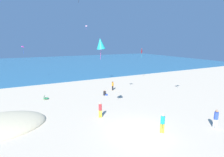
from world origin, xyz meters
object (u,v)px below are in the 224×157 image
object	(u,v)px
beach_chair_far_left	(45,98)
person_3	(113,85)
person_0	(216,118)
person_2	(100,109)
kite_magenta	(23,47)
person_1	(105,93)
kite_red	(142,51)
person_4	(163,122)
kite_teal	(101,44)
kite_pink	(86,26)

from	to	relation	value
beach_chair_far_left	person_3	world-z (taller)	person_3
person_0	person_2	xyz separation A→B (m)	(-8.35, 6.57, -0.07)
kite_magenta	person_1	bearing A→B (deg)	-56.38
person_2	kite_red	xyz separation A→B (m)	(13.66, 12.07, 4.81)
person_4	kite_red	distance (m)	20.49
kite_magenta	kite_teal	bearing A→B (deg)	-73.73
beach_chair_far_left	person_0	world-z (taller)	person_0
person_1	person_4	xyz separation A→B (m)	(0.14, -11.61, 0.70)
person_0	person_2	size ratio (longest dim) A/B	1.08
person_3	kite_magenta	size ratio (longest dim) A/B	0.94
person_3	kite_teal	world-z (taller)	kite_teal
person_0	kite_red	bearing A→B (deg)	47.22
kite_pink	person_2	bearing A→B (deg)	-105.12
beach_chair_far_left	person_1	bearing A→B (deg)	4.32
beach_chair_far_left	person_0	distance (m)	19.76
beach_chair_far_left	kite_pink	size ratio (longest dim) A/B	0.76
person_0	person_1	world-z (taller)	person_0
person_2	kite_magenta	bearing A→B (deg)	-126.14
person_2	person_4	xyz separation A→B (m)	(3.54, -5.11, 0.07)
kite_magenta	person_3	bearing A→B (deg)	-47.25
person_3	kite_teal	size ratio (longest dim) A/B	0.75
beach_chair_far_left	kite_teal	size ratio (longest dim) A/B	0.40
person_3	kite_red	distance (m)	10.14
person_3	kite_teal	bearing A→B (deg)	118.00
beach_chair_far_left	kite_red	bearing A→B (deg)	29.44
kite_red	person_2	bearing A→B (deg)	-138.54
beach_chair_far_left	person_4	bearing A→B (deg)	-41.25
person_1	kite_magenta	xyz separation A→B (m)	(-10.07, 15.14, 6.37)
person_0	person_2	distance (m)	10.62
person_1	kite_teal	bearing A→B (deg)	-78.50
person_2	kite_magenta	xyz separation A→B (m)	(-6.67, 21.64, 5.74)
kite_teal	person_0	bearing A→B (deg)	-34.70
person_2	beach_chair_far_left	bearing A→B (deg)	-115.30
person_1	person_2	bearing A→B (deg)	-79.82
person_3	kite_pink	size ratio (longest dim) A/B	1.44
person_0	kite_red	distance (m)	19.95
person_1	kite_red	xyz separation A→B (m)	(10.26, 5.57, 5.45)
person_0	kite_magenta	xyz separation A→B (m)	(-15.01, 28.21, 5.66)
person_3	kite_teal	distance (m)	12.58
beach_chair_far_left	kite_pink	world-z (taller)	kite_pink
person_4	person_0	bearing A→B (deg)	-73.87
person_1	person_3	distance (m)	2.94
kite_teal	kite_red	distance (m)	18.87
person_2	kite_teal	world-z (taller)	kite_teal
beach_chair_far_left	person_3	bearing A→B (deg)	17.79
kite_magenta	kite_teal	size ratio (longest dim) A/B	0.80
kite_red	person_4	bearing A→B (deg)	-120.51
kite_magenta	beach_chair_far_left	bearing A→B (deg)	-80.59
person_0	kite_teal	xyz separation A→B (m)	(-8.50, 5.88, 6.39)
beach_chair_far_left	person_0	bearing A→B (deg)	-31.36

